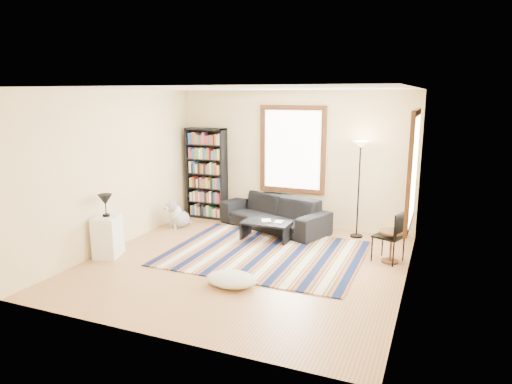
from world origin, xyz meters
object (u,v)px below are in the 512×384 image
at_px(sofa, 274,213).
at_px(white_cabinet, 108,236).
at_px(folding_chair, 388,236).
at_px(floor_cushion, 232,279).
at_px(coffee_table, 266,231).
at_px(side_table, 391,247).
at_px(bookshelf, 207,173).
at_px(dog, 180,214).
at_px(floor_lamp, 359,190).

xyz_separation_m(sofa, white_cabinet, (-2.06, -2.60, 0.01)).
bearing_deg(folding_chair, floor_cushion, -115.74).
xyz_separation_m(sofa, coffee_table, (0.13, -0.77, -0.16)).
xyz_separation_m(folding_chair, white_cabinet, (-4.45, -1.55, -0.08)).
bearing_deg(side_table, floor_cushion, -137.71).
relative_size(bookshelf, dog, 3.43).
distance_m(coffee_table, dog, 1.98).
xyz_separation_m(coffee_table, white_cabinet, (-2.19, -1.83, 0.17)).
xyz_separation_m(floor_lamp, dog, (-3.52, -0.74, -0.64)).
height_order(coffee_table, dog, dog).
bearing_deg(white_cabinet, coffee_table, 22.27).
relative_size(floor_lamp, side_table, 3.44).
relative_size(floor_cushion, floor_lamp, 0.40).
bearing_deg(white_cabinet, bookshelf, 65.13).
height_order(sofa, white_cabinet, white_cabinet).
xyz_separation_m(floor_cushion, side_table, (2.02, 1.84, 0.18)).
relative_size(sofa, bookshelf, 1.15).
bearing_deg(white_cabinet, floor_cushion, -24.89).
distance_m(sofa, coffee_table, 0.80).
xyz_separation_m(coffee_table, floor_lamp, (1.54, 0.87, 0.75)).
distance_m(floor_lamp, dog, 3.65).
bearing_deg(white_cabinet, sofa, 34.03).
distance_m(bookshelf, side_table, 4.41).
xyz_separation_m(bookshelf, dog, (-0.15, -0.91, -0.71)).
bearing_deg(bookshelf, floor_cushion, -56.41).
relative_size(coffee_table, folding_chair, 1.05).
bearing_deg(floor_lamp, sofa, -176.59).
height_order(bookshelf, dog, bookshelf).
relative_size(folding_chair, white_cabinet, 1.23).
xyz_separation_m(folding_chair, dog, (-4.23, 0.41, -0.14)).
bearing_deg(floor_cushion, floor_lamp, 67.42).
bearing_deg(bookshelf, floor_lamp, -2.89).
xyz_separation_m(sofa, folding_chair, (2.39, -1.05, 0.09)).
height_order(sofa, dog, sofa).
distance_m(bookshelf, folding_chair, 4.33).
bearing_deg(floor_lamp, floor_cushion, -112.58).
bearing_deg(folding_chair, white_cabinet, -140.03).
height_order(coffee_table, side_table, side_table).
bearing_deg(sofa, coffee_table, -59.61).
bearing_deg(sofa, floor_lamp, 23.92).
bearing_deg(coffee_table, floor_lamp, 29.35).
xyz_separation_m(floor_cushion, floor_lamp, (1.25, 3.02, 0.84)).
bearing_deg(sofa, white_cabinet, -107.85).
distance_m(coffee_table, floor_cushion, 2.17).
relative_size(bookshelf, white_cabinet, 2.86).
height_order(sofa, bookshelf, bookshelf).
height_order(floor_cushion, white_cabinet, white_cabinet).
relative_size(coffee_table, dog, 1.54).
bearing_deg(folding_chair, floor_lamp, 142.60).
distance_m(sofa, floor_cushion, 2.96).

